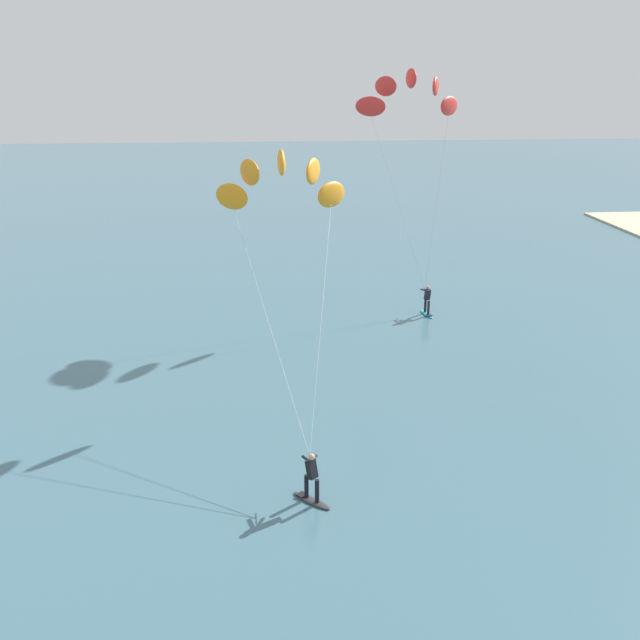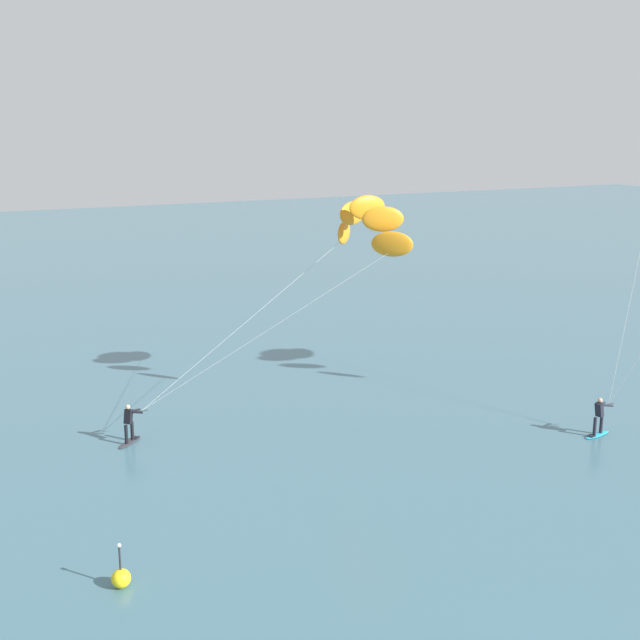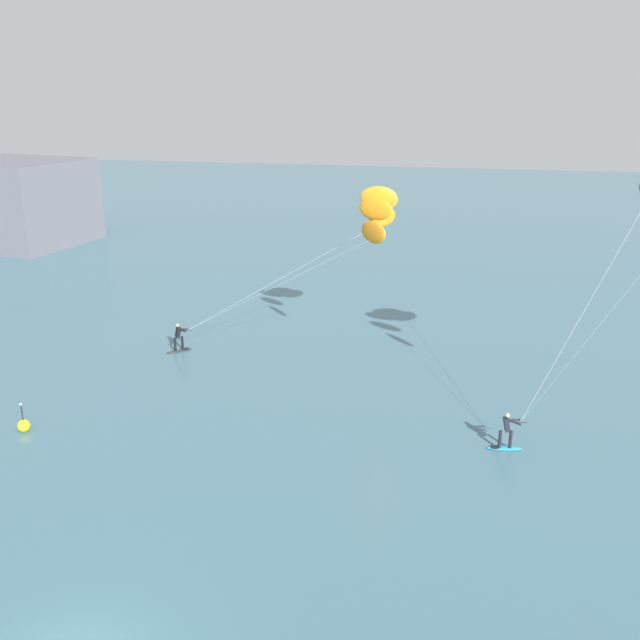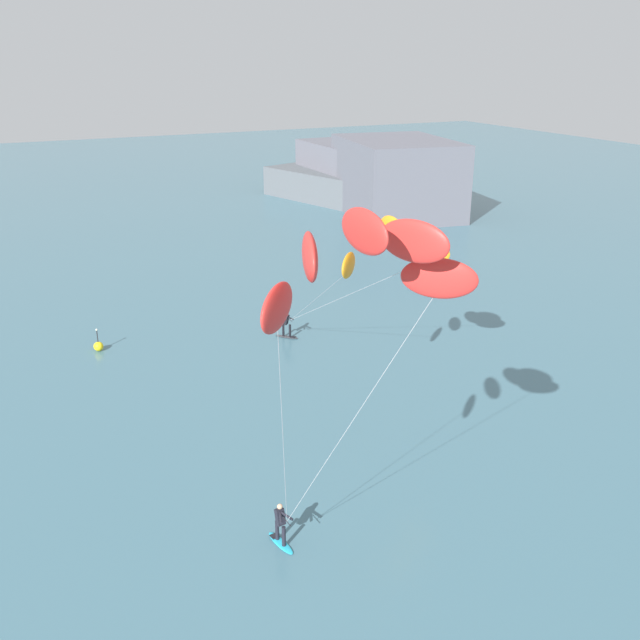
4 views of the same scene
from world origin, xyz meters
The scene contains 2 objects.
kitesurfer_nearshore centered at (16.57, 15.05, 11.28)m, with size 6.93×6.31×13.00m.
kitesurfer_mid_water centered at (4.55, 23.00, 8.18)m, with size 12.92×5.78×9.74m.
Camera 1 is at (-26.07, 24.36, 12.77)m, focal length 40.96 mm.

